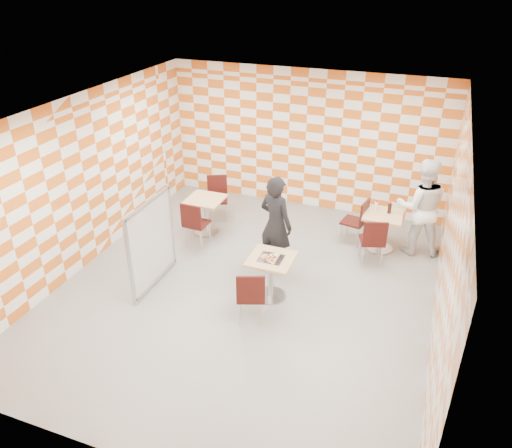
{
  "coord_description": "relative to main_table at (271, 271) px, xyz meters",
  "views": [
    {
      "loc": [
        2.58,
        -6.43,
        4.94
      ],
      "look_at": [
        0.1,
        0.2,
        1.15
      ],
      "focal_mm": 35.0,
      "sensor_mm": 36.0,
      "label": 1
    }
  ],
  "objects": [
    {
      "name": "chair_second_side",
      "position": [
        1.0,
        2.24,
        0.04
      ],
      "size": [
        0.5,
        0.49,
        0.92
      ],
      "color": "#340D0A",
      "rests_on": "ground"
    },
    {
      "name": "partition",
      "position": [
        -1.97,
        -0.32,
        0.28
      ],
      "size": [
        0.08,
        1.38,
        1.55
      ],
      "color": "white",
      "rests_on": "ground"
    },
    {
      "name": "chair_empty_near",
      "position": [
        -1.89,
        1.03,
        0.04
      ],
      "size": [
        0.44,
        0.45,
        0.92
      ],
      "color": "#340D0A",
      "rests_on": "ground"
    },
    {
      "name": "pizza_on_foil",
      "position": [
        -0.0,
        -0.02,
        0.26
      ],
      "size": [
        0.4,
        0.4,
        0.04
      ],
      "color": "silver",
      "rests_on": "main_table"
    },
    {
      "name": "empty_table",
      "position": [
        -1.94,
        1.62,
        0.0
      ],
      "size": [
        0.7,
        0.7,
        0.75
      ],
      "color": "tan",
      "rests_on": "ground"
    },
    {
      "name": "man_dark",
      "position": [
        -0.21,
        0.84,
        0.38
      ],
      "size": [
        0.75,
        0.62,
        1.78
      ],
      "primitive_type": "imported",
      "rotation": [
        0.0,
        0.0,
        2.8
      ],
      "color": "black",
      "rests_on": "ground"
    },
    {
      "name": "chair_second_front",
      "position": [
        1.38,
        1.55,
        0.04
      ],
      "size": [
        0.53,
        0.53,
        0.92
      ],
      "color": "#340D0A",
      "rests_on": "ground"
    },
    {
      "name": "room_shell",
      "position": [
        -0.46,
        0.62,
        0.99
      ],
      "size": [
        7.0,
        7.0,
        7.0
      ],
      "color": "gray",
      "rests_on": "ground"
    },
    {
      "name": "chair_main_front",
      "position": [
        -0.07,
        -0.74,
        0.04
      ],
      "size": [
        0.54,
        0.55,
        0.92
      ],
      "color": "#340D0A",
      "rests_on": "ground"
    },
    {
      "name": "chair_empty_far",
      "position": [
        -2.0,
        2.32,
        0.04
      ],
      "size": [
        0.56,
        0.56,
        0.92
      ],
      "color": "#340D0A",
      "rests_on": "ground"
    },
    {
      "name": "man_white",
      "position": [
        2.09,
        2.34,
        0.42
      ],
      "size": [
        1.02,
        0.87,
        1.86
      ],
      "primitive_type": "imported",
      "rotation": [
        0.0,
        0.0,
        3.34
      ],
      "color": "white",
      "rests_on": "ground"
    },
    {
      "name": "sport_bottle",
      "position": [
        1.29,
        2.29,
        0.33
      ],
      "size": [
        0.06,
        0.06,
        0.2
      ],
      "color": "white",
      "rests_on": "second_table"
    },
    {
      "name": "main_table",
      "position": [
        0.0,
        0.0,
        0.0
      ],
      "size": [
        0.7,
        0.7,
        0.75
      ],
      "color": "tan",
      "rests_on": "ground"
    },
    {
      "name": "second_table",
      "position": [
        1.45,
        2.17,
        0.0
      ],
      "size": [
        0.7,
        0.7,
        0.75
      ],
      "color": "tan",
      "rests_on": "ground"
    },
    {
      "name": "soda_bottle",
      "position": [
        1.54,
        2.25,
        0.34
      ],
      "size": [
        0.07,
        0.07,
        0.23
      ],
      "color": "black",
      "rests_on": "second_table"
    }
  ]
}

